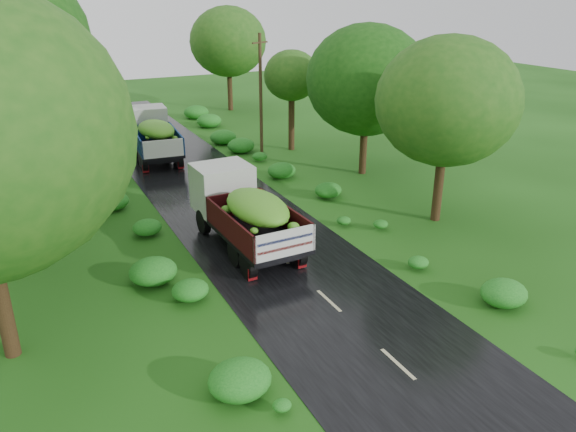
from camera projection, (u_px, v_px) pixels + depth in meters
ground at (398, 364)px, 16.41m from camera, size 120.00×120.00×0.00m
road at (315, 288)px, 20.56m from camera, size 6.50×80.00×0.02m
road_lines at (303, 276)px, 21.38m from camera, size 0.12×69.60×0.00m
truck_near at (242, 207)px, 23.55m from camera, size 2.74×7.14×2.97m
truck_far at (153, 133)px, 35.93m from camera, size 3.05×7.17×2.94m
utility_pole at (261, 94)px, 35.86m from camera, size 1.27×0.63×7.71m
trees_right at (316, 69)px, 35.31m from camera, size 4.59×32.46×7.61m
shrubs at (228, 202)px, 27.91m from camera, size 11.90×44.00×0.70m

